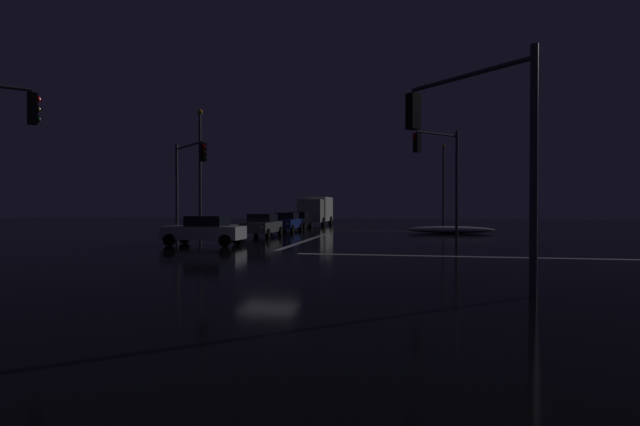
# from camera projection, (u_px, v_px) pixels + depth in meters

# --- Properties ---
(ground) EXTENTS (120.00, 120.00, 0.10)m
(ground) POSITION_uv_depth(u_px,v_px,m) (269.00, 254.00, 21.54)
(ground) COLOR black
(stop_line_north) EXTENTS (0.35, 14.65, 0.01)m
(stop_line_north) POSITION_uv_depth(u_px,v_px,m) (308.00, 240.00, 29.94)
(stop_line_north) COLOR white
(stop_line_north) RESTS_ON ground
(centre_line_ns) EXTENTS (22.00, 0.15, 0.01)m
(centre_line_ns) POSITION_uv_depth(u_px,v_px,m) (336.00, 231.00, 41.35)
(centre_line_ns) COLOR yellow
(centre_line_ns) RESTS_ON ground
(crosswalk_bar_east) EXTENTS (14.65, 0.40, 0.01)m
(crosswalk_bar_east) POSITION_uv_depth(u_px,v_px,m) (470.00, 257.00, 19.99)
(crosswalk_bar_east) COLOR white
(crosswalk_bar_east) RESTS_ON ground
(snow_bank_left_curb) EXTENTS (6.49, 1.50, 0.41)m
(snow_bank_left_curb) POSITION_uv_depth(u_px,v_px,m) (235.00, 227.00, 43.85)
(snow_bank_left_curb) COLOR white
(snow_bank_left_curb) RESTS_ON ground
(snow_bank_right_curb) EXTENTS (6.57, 1.50, 0.55)m
(snow_bank_right_curb) POSITION_uv_depth(u_px,v_px,m) (451.00, 230.00, 37.33)
(snow_bank_right_curb) COLOR white
(snow_bank_right_curb) RESTS_ON ground
(sedan_gray) EXTENTS (2.02, 4.33, 1.57)m
(sedan_gray) POSITION_uv_depth(u_px,v_px,m) (262.00, 225.00, 33.13)
(sedan_gray) COLOR slate
(sedan_gray) RESTS_ON ground
(sedan_blue) EXTENTS (2.02, 4.33, 1.57)m
(sedan_blue) POSITION_uv_depth(u_px,v_px,m) (286.00, 222.00, 39.82)
(sedan_blue) COLOR navy
(sedan_blue) RESTS_ON ground
(sedan_black) EXTENTS (2.02, 4.33, 1.57)m
(sedan_black) POSITION_uv_depth(u_px,v_px,m) (298.00, 220.00, 44.99)
(sedan_black) COLOR black
(sedan_black) RESTS_ON ground
(box_truck) EXTENTS (2.68, 8.28, 3.08)m
(box_truck) POSITION_uv_depth(u_px,v_px,m) (316.00, 210.00, 52.19)
(box_truck) COLOR beige
(box_truck) RESTS_ON ground
(sedan_white_crossing) EXTENTS (4.33, 2.02, 1.57)m
(sedan_white_crossing) POSITION_uv_depth(u_px,v_px,m) (205.00, 230.00, 25.96)
(sedan_white_crossing) COLOR silver
(sedan_white_crossing) RESTS_ON ground
(traffic_signal_nw) EXTENTS (3.62, 3.62, 6.15)m
(traffic_signal_nw) POSITION_uv_depth(u_px,v_px,m) (187.00, 171.00, 30.21)
(traffic_signal_nw) COLOR #4C4C51
(traffic_signal_nw) RESTS_ON ground
(traffic_signal_ne) EXTENTS (2.69, 2.69, 6.54)m
(traffic_signal_ne) POSITION_uv_depth(u_px,v_px,m) (441.00, 165.00, 27.87)
(traffic_signal_ne) COLOR #4C4C51
(traffic_signal_ne) RESTS_ON ground
(traffic_signal_se) EXTENTS (3.02, 3.02, 5.81)m
(traffic_signal_se) POSITION_uv_depth(u_px,v_px,m) (473.00, 132.00, 12.48)
(traffic_signal_se) COLOR #4C4C51
(traffic_signal_se) RESTS_ON ground
(streetlamp_left_near) EXTENTS (0.44, 0.44, 9.55)m
(streetlamp_left_near) POSITION_uv_depth(u_px,v_px,m) (200.00, 162.00, 37.10)
(streetlamp_left_near) COLOR #424247
(streetlamp_left_near) RESTS_ON ground
(streetlamp_right_far) EXTENTS (0.44, 0.44, 8.40)m
(streetlamp_right_far) POSITION_uv_depth(u_px,v_px,m) (443.00, 179.00, 49.38)
(streetlamp_right_far) COLOR #424247
(streetlamp_right_far) RESTS_ON ground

